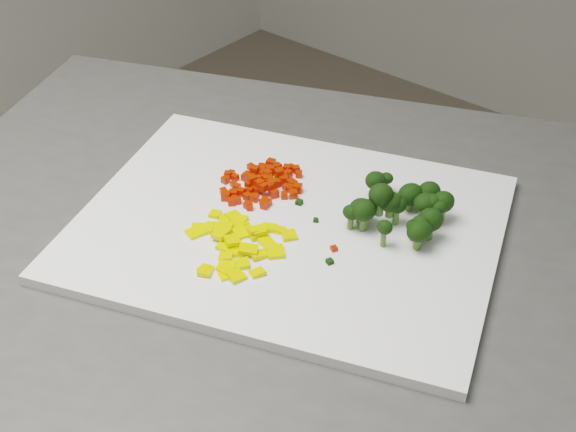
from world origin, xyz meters
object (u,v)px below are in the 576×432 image
Objects in this scene: cutting_board at (288,227)px; carrot_pile at (263,177)px; pepper_pile at (241,237)px; broccoli_pile at (391,203)px.

cutting_board is 4.50× the size of carrot_pile.
carrot_pile reaches higher than pepper_pile.
broccoli_pile reaches higher than carrot_pile.
broccoli_pile is at bearing 12.73° from carrot_pile.
carrot_pile is (-0.07, 0.04, 0.02)m from cutting_board.
cutting_board is 0.07m from pepper_pile.
carrot_pile is 0.83× the size of broccoli_pile.
pepper_pile is 0.18m from broccoli_pile.
carrot_pile is 0.86× the size of pepper_pile.
broccoli_pile is (0.11, 0.14, 0.02)m from pepper_pile.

